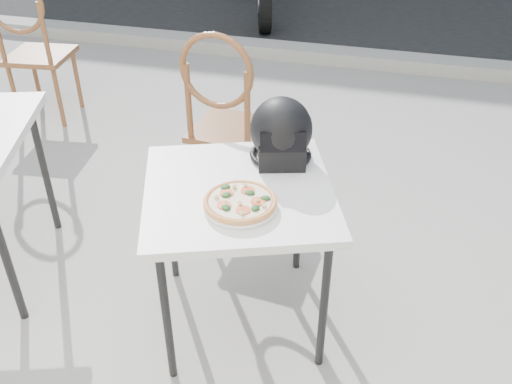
% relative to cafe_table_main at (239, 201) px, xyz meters
% --- Properties ---
extents(ground, '(80.00, 80.00, 0.00)m').
position_rel_cafe_table_main_xyz_m(ground, '(-0.53, 0.38, -0.66)').
color(ground, gray).
rests_on(ground, ground).
extents(curb, '(30.00, 0.25, 0.12)m').
position_rel_cafe_table_main_xyz_m(curb, '(-0.53, 3.38, -0.60)').
color(curb, gray).
rests_on(curb, ground).
extents(cafe_table_main, '(0.99, 0.99, 0.73)m').
position_rel_cafe_table_main_xyz_m(cafe_table_main, '(0.00, 0.00, 0.00)').
color(cafe_table_main, white).
rests_on(cafe_table_main, ground).
extents(plate, '(0.34, 0.34, 0.02)m').
position_rel_cafe_table_main_xyz_m(plate, '(0.04, -0.13, 0.07)').
color(plate, white).
rests_on(plate, cafe_table_main).
extents(pizza, '(0.31, 0.31, 0.04)m').
position_rel_cafe_table_main_xyz_m(pizza, '(0.05, -0.13, 0.10)').
color(pizza, '#DF9351').
rests_on(pizza, plate).
extents(helmet, '(0.34, 0.35, 0.28)m').
position_rel_cafe_table_main_xyz_m(helmet, '(0.11, 0.28, 0.19)').
color(helmet, black).
rests_on(helmet, cafe_table_main).
extents(cafe_chair_main, '(0.46, 0.46, 1.11)m').
position_rel_cafe_table_main_xyz_m(cafe_chair_main, '(-0.33, 0.86, -0.05)').
color(cafe_chair_main, brown).
rests_on(cafe_chair_main, ground).
extents(cafe_chair_side, '(0.48, 0.48, 1.13)m').
position_rel_cafe_table_main_xyz_m(cafe_chair_side, '(-2.03, 1.59, -0.03)').
color(cafe_chair_side, brown).
rests_on(cafe_chair_side, ground).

